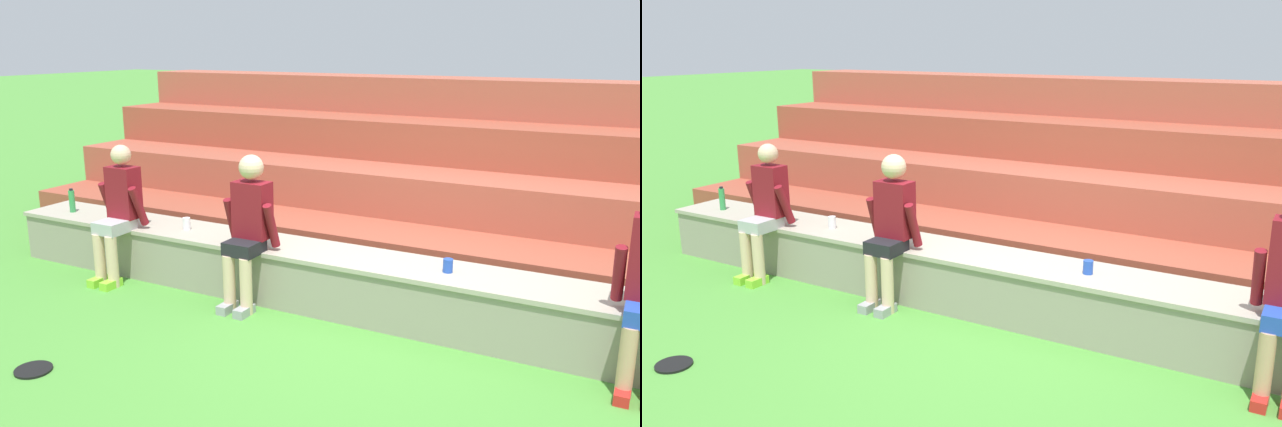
{
  "view_description": "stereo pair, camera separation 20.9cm",
  "coord_description": "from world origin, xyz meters",
  "views": [
    {
      "loc": [
        2.01,
        -4.68,
        2.34
      ],
      "look_at": [
        -0.63,
        0.3,
        0.87
      ],
      "focal_mm": 36.92,
      "sensor_mm": 36.0,
      "label": 1
    },
    {
      "loc": [
        2.2,
        -4.58,
        2.34
      ],
      "look_at": [
        -0.63,
        0.3,
        0.87
      ],
      "focal_mm": 36.92,
      "sensor_mm": 36.0,
      "label": 2
    }
  ],
  "objects": [
    {
      "name": "ground_plane",
      "position": [
        0.0,
        0.0,
        0.0
      ],
      "size": [
        80.0,
        80.0,
        0.0
      ],
      "primitive_type": "plane",
      "color": "#4C9338"
    },
    {
      "name": "stone_seating_wall",
      "position": [
        0.0,
        0.3,
        0.28
      ],
      "size": [
        8.34,
        0.63,
        0.52
      ],
      "color": "gray",
      "rests_on": "ground"
    },
    {
      "name": "brick_bleachers",
      "position": [
        0.0,
        2.93,
        0.71
      ],
      "size": [
        10.2,
        3.19,
        1.9
      ],
      "color": "#9F4934",
      "rests_on": "ground"
    },
    {
      "name": "person_far_left",
      "position": [
        -2.73,
        -0.04,
        0.72
      ],
      "size": [
        0.49,
        0.56,
        1.36
      ],
      "color": "beige",
      "rests_on": "ground"
    },
    {
      "name": "person_left_of_center",
      "position": [
        -1.2,
        -0.01,
        0.75
      ],
      "size": [
        0.51,
        0.52,
        1.38
      ],
      "color": "beige",
      "rests_on": "ground"
    },
    {
      "name": "water_bottle_mid_right",
      "position": [
        -3.69,
        0.25,
        0.65
      ],
      "size": [
        0.06,
        0.06,
        0.26
      ],
      "color": "green",
      "rests_on": "stone_seating_wall"
    },
    {
      "name": "plastic_cup_middle",
      "position": [
        0.56,
        0.28,
        0.58
      ],
      "size": [
        0.08,
        0.08,
        0.11
      ],
      "primitive_type": "cylinder",
      "color": "blue",
      "rests_on": "stone_seating_wall"
    },
    {
      "name": "plastic_cup_right_end",
      "position": [
        -2.13,
        0.27,
        0.59
      ],
      "size": [
        0.08,
        0.08,
        0.12
      ],
      "primitive_type": "cylinder",
      "color": "white",
      "rests_on": "stone_seating_wall"
    },
    {
      "name": "frisbee",
      "position": [
        -1.9,
        -1.8,
        0.01
      ],
      "size": [
        0.27,
        0.27,
        0.02
      ],
      "primitive_type": "cylinder",
      "color": "black",
      "rests_on": "ground"
    }
  ]
}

